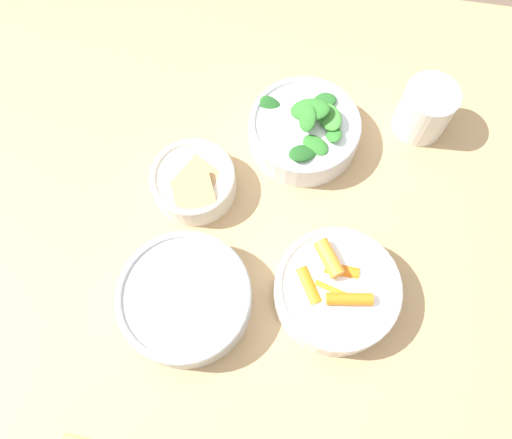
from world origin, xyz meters
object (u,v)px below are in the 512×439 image
Objects in this scene: cup at (425,110)px; bowl_carrots at (336,290)px; bowl_beans_hotdog at (189,299)px; bowl_cookies at (194,179)px; bowl_greens at (305,130)px.

bowl_carrots is at bearing 71.25° from cup.
bowl_beans_hotdog is 0.18m from bowl_cookies.
bowl_cookies is (0.22, -0.13, -0.00)m from bowl_carrots.
cup is (-0.32, -0.16, 0.02)m from bowl_cookies.
cup is (-0.29, -0.34, 0.02)m from bowl_beans_hotdog.
bowl_beans_hotdog reaches higher than bowl_cookies.
bowl_cookies is 1.52× the size of cup.
bowl_carrots reaches higher than bowl_beans_hotdog.
bowl_greens is 0.30m from bowl_beans_hotdog.
bowl_greens is at bearing -112.48° from bowl_beans_hotdog.
cup is (-0.10, -0.29, 0.01)m from bowl_carrots.
bowl_beans_hotdog is 1.39× the size of bowl_cookies.
bowl_carrots is 0.31m from cup.
bowl_greens is 0.18m from bowl_cookies.
cup is at bearing -130.60° from bowl_beans_hotdog.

